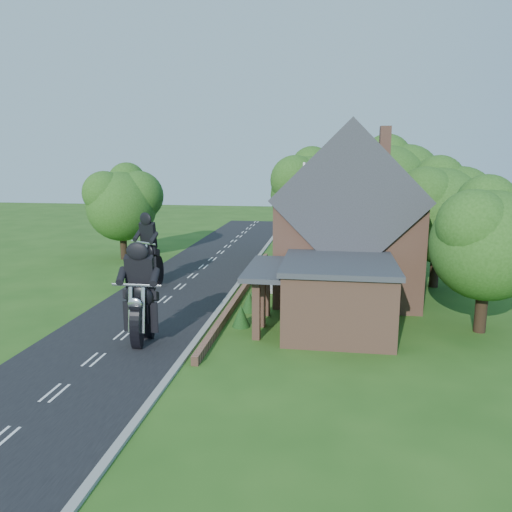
# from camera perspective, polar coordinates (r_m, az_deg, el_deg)

# --- Properties ---
(ground) EXTENTS (120.00, 120.00, 0.00)m
(ground) POSITION_cam_1_polar(r_m,az_deg,el_deg) (27.30, -12.41, -6.64)
(ground) COLOR #275016
(ground) RESTS_ON ground
(road) EXTENTS (7.00, 80.00, 0.02)m
(road) POSITION_cam_1_polar(r_m,az_deg,el_deg) (27.30, -12.41, -6.62)
(road) COLOR black
(road) RESTS_ON ground
(kerb) EXTENTS (0.30, 80.00, 0.12)m
(kerb) POSITION_cam_1_polar(r_m,az_deg,el_deg) (26.23, -4.89, -7.02)
(kerb) COLOR gray
(kerb) RESTS_ON ground
(garden_wall) EXTENTS (0.30, 22.00, 0.40)m
(garden_wall) POSITION_cam_1_polar(r_m,az_deg,el_deg) (30.75, -1.54, -3.96)
(garden_wall) COLOR #93614B
(garden_wall) RESTS_ON ground
(house) EXTENTS (9.54, 8.64, 10.24)m
(house) POSITION_cam_1_polar(r_m,az_deg,el_deg) (30.47, 10.32, 3.68)
(house) COLOR #93614B
(house) RESTS_ON ground
(annex) EXTENTS (7.05, 5.94, 3.44)m
(annex) POSITION_cam_1_polar(r_m,az_deg,el_deg) (24.29, 9.05, -4.41)
(annex) COLOR #93614B
(annex) RESTS_ON ground
(tree_annex_side) EXTENTS (5.64, 5.20, 7.48)m
(tree_annex_side) POSITION_cam_1_polar(r_m,az_deg,el_deg) (25.70, 25.67, 2.14)
(tree_annex_side) COLOR black
(tree_annex_side) RESTS_ON ground
(tree_house_right) EXTENTS (6.51, 6.00, 8.40)m
(tree_house_right) POSITION_cam_1_polar(r_m,az_deg,el_deg) (33.71, 20.82, 5.29)
(tree_house_right) COLOR black
(tree_house_right) RESTS_ON ground
(tree_behind_house) EXTENTS (7.81, 7.20, 10.08)m
(tree_behind_house) POSITION_cam_1_polar(r_m,az_deg,el_deg) (40.65, 15.29, 7.99)
(tree_behind_house) COLOR black
(tree_behind_house) RESTS_ON ground
(tree_behind_left) EXTENTS (6.94, 6.40, 9.16)m
(tree_behind_left) POSITION_cam_1_polar(r_m,az_deg,el_deg) (41.42, 6.73, 7.68)
(tree_behind_left) COLOR black
(tree_behind_left) RESTS_ON ground
(tree_far_road) EXTENTS (6.08, 5.60, 7.84)m
(tree_far_road) POSITION_cam_1_polar(r_m,az_deg,el_deg) (41.82, -14.61, 6.20)
(tree_far_road) COLOR black
(tree_far_road) RESTS_ON ground
(shrub_a) EXTENTS (0.90, 0.90, 1.10)m
(shrub_a) POSITION_cam_1_polar(r_m,az_deg,el_deg) (24.82, -1.72, -6.86)
(shrub_a) COLOR #123611
(shrub_a) RESTS_ON ground
(shrub_b) EXTENTS (0.90, 0.90, 1.10)m
(shrub_b) POSITION_cam_1_polar(r_m,az_deg,el_deg) (27.17, -0.77, -5.24)
(shrub_b) COLOR #123611
(shrub_b) RESTS_ON ground
(shrub_c) EXTENTS (0.90, 0.90, 1.10)m
(shrub_c) POSITION_cam_1_polar(r_m,az_deg,el_deg) (29.55, 0.03, -3.88)
(shrub_c) COLOR #123611
(shrub_c) RESTS_ON ground
(shrub_d) EXTENTS (0.90, 0.90, 1.10)m
(shrub_d) POSITION_cam_1_polar(r_m,az_deg,el_deg) (34.35, 1.27, -1.72)
(shrub_d) COLOR #123611
(shrub_d) RESTS_ON ground
(shrub_e) EXTENTS (0.90, 0.90, 1.10)m
(shrub_e) POSITION_cam_1_polar(r_m,az_deg,el_deg) (36.77, 1.78, -0.86)
(shrub_e) COLOR #123611
(shrub_e) RESTS_ON ground
(shrub_f) EXTENTS (0.90, 0.90, 1.10)m
(shrub_f) POSITION_cam_1_polar(r_m,az_deg,el_deg) (39.20, 2.21, -0.10)
(shrub_f) COLOR #123611
(shrub_f) RESTS_ON ground
(motorcycle_lead) EXTENTS (0.38, 1.50, 1.40)m
(motorcycle_lead) POSITION_cam_1_polar(r_m,az_deg,el_deg) (23.12, -12.85, -8.15)
(motorcycle_lead) COLOR black
(motorcycle_lead) RESTS_ON ground
(motorcycle_follow) EXTENTS (1.08, 1.55, 1.44)m
(motorcycle_follow) POSITION_cam_1_polar(r_m,az_deg,el_deg) (33.12, -12.03, -2.16)
(motorcycle_follow) COLOR black
(motorcycle_follow) RESTS_ON ground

